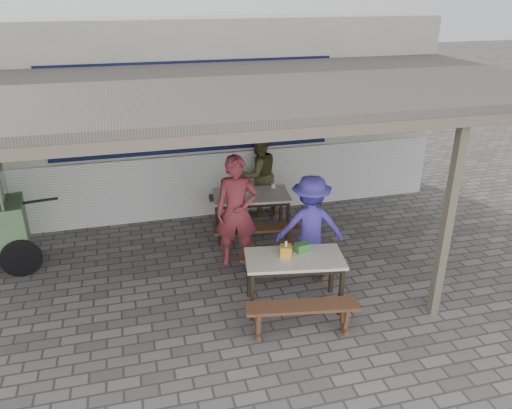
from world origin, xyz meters
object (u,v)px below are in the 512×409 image
object	(u,v)px
patron_street_side	(237,212)
table_left	(251,198)
bench_right_street	(302,313)
patron_right_table	(310,226)
bench_left_wall	(247,201)
condiment_bowl	(243,192)
bench_left_street	(257,234)
bench_right_wall	(287,260)
condiment_jar	(273,186)
tissue_box	(286,251)
patron_wall_side	(259,175)
donation_box	(303,248)
table_right	(294,263)

from	to	relation	value
patron_street_side	table_left	bearing A→B (deg)	75.78
bench_right_street	patron_right_table	bearing A→B (deg)	76.07
bench_left_wall	condiment_bowl	world-z (taller)	condiment_bowl
bench_left_street	bench_right_wall	world-z (taller)	same
bench_left_wall	condiment_jar	world-z (taller)	condiment_jar
tissue_box	patron_wall_side	bearing A→B (deg)	81.75
bench_right_street	patron_street_side	xyz separation A→B (m)	(-0.37, 1.95, 0.54)
bench_right_street	bench_right_wall	world-z (taller)	same
patron_wall_side	table_left	bearing A→B (deg)	50.32
bench_right_street	donation_box	distance (m)	0.92
condiment_bowl	donation_box	bearing A→B (deg)	-82.03
patron_right_table	condiment_bowl	world-z (taller)	patron_right_table
bench_right_wall	patron_street_side	world-z (taller)	patron_street_side
bench_left_wall	bench_right_wall	xyz separation A→B (m)	(0.04, -2.27, -0.00)
patron_wall_side	patron_right_table	bearing A→B (deg)	78.43
table_left	condiment_jar	size ratio (longest dim) A/B	17.53
bench_right_wall	patron_wall_side	xyz separation A→B (m)	(0.22, 2.40, 0.45)
donation_box	condiment_bowl	distance (m)	2.19
table_left	donation_box	xyz separation A→B (m)	(0.17, -2.11, 0.14)
bench_left_wall	bench_right_wall	size ratio (longest dim) A/B	1.00
bench_left_street	donation_box	bearing A→B (deg)	-73.43
patron_street_side	condiment_jar	world-z (taller)	patron_street_side
patron_street_side	patron_wall_side	size ratio (longest dim) A/B	1.12
table_right	bench_right_street	size ratio (longest dim) A/B	0.97
patron_street_side	condiment_bowl	bearing A→B (deg)	84.14
patron_street_side	patron_wall_side	distance (m)	1.89
patron_street_side	condiment_jar	bearing A→B (deg)	63.11
bench_right_street	tissue_box	xyz separation A→B (m)	(0.01, 0.70, 0.49)
donation_box	patron_right_table	bearing A→B (deg)	61.84
patron_right_table	patron_wall_side	bearing A→B (deg)	-74.35
table_right	table_left	bearing A→B (deg)	99.99
table_left	patron_wall_side	bearing A→B (deg)	73.35
table_right	patron_street_side	world-z (taller)	patron_street_side
patron_street_side	tissue_box	bearing A→B (deg)	-60.89
bench_right_street	condiment_jar	size ratio (longest dim) A/B	18.14
condiment_bowl	bench_left_street	bearing A→B (deg)	-85.55
bench_right_wall	bench_right_street	bearing A→B (deg)	-90.00
condiment_jar	bench_right_wall	bearing A→B (deg)	-100.24
bench_left_street	tissue_box	size ratio (longest dim) A/B	9.70
patron_street_side	patron_right_table	bearing A→B (deg)	-15.87
bench_left_street	bench_left_wall	xyz separation A→B (m)	(0.16, 1.34, 0.00)
bench_left_wall	tissue_box	world-z (taller)	tissue_box
patron_street_side	donation_box	bearing A→B (deg)	-50.19
bench_right_wall	patron_wall_side	size ratio (longest dim) A/B	0.90
tissue_box	condiment_jar	xyz separation A→B (m)	(0.53, 2.35, -0.03)
patron_right_table	tissue_box	distance (m)	0.94
table_right	condiment_jar	size ratio (longest dim) A/B	17.68
patron_wall_side	donation_box	world-z (taller)	patron_wall_side
table_left	patron_right_table	xyz separation A→B (m)	(0.53, -1.44, 0.10)
bench_left_wall	bench_right_street	xyz separation A→B (m)	(-0.17, -3.53, -0.00)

